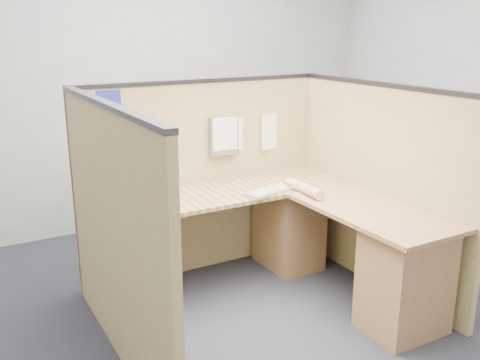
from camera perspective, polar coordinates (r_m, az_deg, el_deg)
floor at (r=3.74m, az=3.34°, el=-14.63°), size 5.00×5.00×0.00m
wall_back at (r=5.27m, az=-10.00°, el=10.26°), size 5.00×0.00×5.00m
cubicle_partitions at (r=3.76m, az=0.00°, el=-1.60°), size 2.06×1.83×1.53m
l_desk at (r=3.87m, az=3.43°, el=-7.04°), size 1.95×1.75×0.73m
laptop at (r=3.79m, az=-11.03°, el=-1.50°), size 0.34×0.34×0.22m
keyboard at (r=3.96m, az=3.46°, el=-1.08°), size 0.47×0.25×0.03m
mouse at (r=4.05m, az=5.49°, el=-0.58°), size 0.12×0.09×0.05m
hand_forearm at (r=3.94m, az=6.85°, el=-0.86°), size 0.12×0.41×0.09m
blue_poster at (r=3.84m, az=-13.86°, el=7.52°), size 0.18×0.02×0.24m
american_flag at (r=3.87m, az=-12.84°, el=5.16°), size 0.23×0.01×0.39m
file_holder at (r=4.19m, az=-1.74°, el=4.77°), size 0.24×0.05×0.31m
paper_left at (r=4.25m, az=-0.98°, el=4.82°), size 0.20×0.02×0.26m
paper_right at (r=4.45m, az=3.47°, el=5.20°), size 0.23×0.04×0.29m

